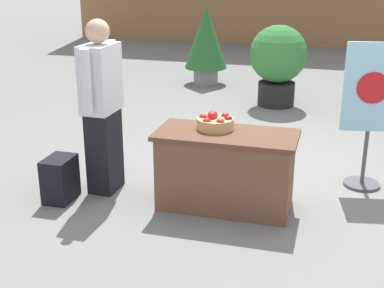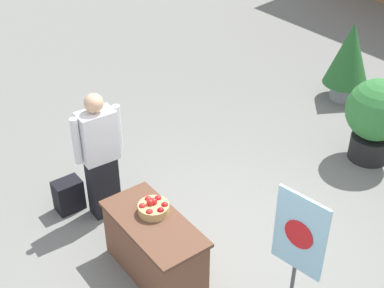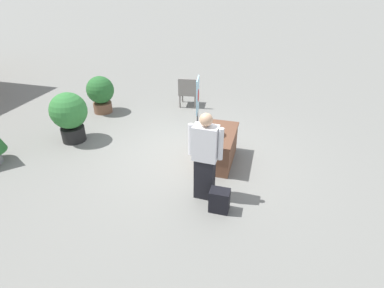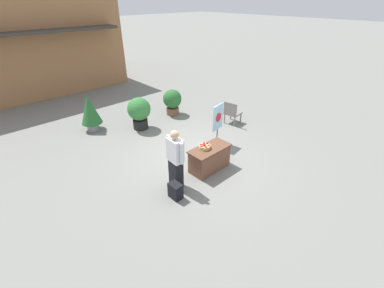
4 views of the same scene
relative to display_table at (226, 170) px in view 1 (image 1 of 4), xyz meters
The scene contains 8 objects.
ground_plane 0.81m from the display_table, 80.16° to the left, with size 120.00×120.00×0.00m, color slate.
display_table is the anchor object (origin of this frame).
apple_basket 0.44m from the display_table, 144.85° to the left, with size 0.33×0.33×0.16m.
person_visitor 1.31m from the display_table, behind, with size 0.28×0.61×1.66m.
backpack 1.56m from the display_table, 169.35° to the right, with size 0.24×0.34×0.42m.
poster_board 1.54m from the display_table, 33.66° to the left, with size 0.54×0.36×1.44m.
potted_plant_far_left 4.97m from the display_table, 106.26° to the left, with size 0.75×0.75×1.36m.
potted_plant_far_right 3.66m from the display_table, 89.86° to the left, with size 0.86×0.86×1.22m.
Camera 1 is at (0.79, -5.11, 2.20)m, focal length 50.00 mm.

